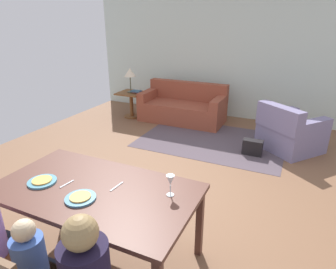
# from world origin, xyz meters

# --- Properties ---
(ground_plane) EXTENTS (7.09, 6.20, 0.02)m
(ground_plane) POSITION_xyz_m (0.00, 0.50, -0.01)
(ground_plane) COLOR brown
(back_wall) EXTENTS (7.09, 0.10, 2.70)m
(back_wall) POSITION_xyz_m (0.00, 3.65, 1.35)
(back_wall) COLOR silver
(back_wall) RESTS_ON ground_plane
(dining_table) EXTENTS (1.76, 0.98, 0.76)m
(dining_table) POSITION_xyz_m (-0.23, -1.21, 0.69)
(dining_table) COLOR #522F25
(dining_table) RESTS_ON ground_plane
(plate_near_man) EXTENTS (0.25, 0.25, 0.02)m
(plate_near_man) POSITION_xyz_m (-0.72, -1.33, 0.77)
(plate_near_man) COLOR teal
(plate_near_man) RESTS_ON dining_table
(pizza_near_man) EXTENTS (0.17, 0.17, 0.01)m
(pizza_near_man) POSITION_xyz_m (-0.72, -1.33, 0.78)
(pizza_near_man) COLOR gold
(pizza_near_man) RESTS_ON plate_near_man
(plate_near_child) EXTENTS (0.25, 0.25, 0.02)m
(plate_near_child) POSITION_xyz_m (-0.23, -1.39, 0.77)
(plate_near_child) COLOR teal
(plate_near_child) RESTS_ON dining_table
(pizza_near_child) EXTENTS (0.17, 0.17, 0.01)m
(pizza_near_child) POSITION_xyz_m (-0.23, -1.39, 0.78)
(pizza_near_child) COLOR gold
(pizza_near_child) RESTS_ON plate_near_child
(wine_glass) EXTENTS (0.07, 0.07, 0.19)m
(wine_glass) POSITION_xyz_m (0.40, -1.03, 0.89)
(wine_glass) COLOR silver
(wine_glass) RESTS_ON dining_table
(fork) EXTENTS (0.04, 0.15, 0.01)m
(fork) POSITION_xyz_m (-0.50, -1.26, 0.76)
(fork) COLOR silver
(fork) RESTS_ON dining_table
(knife) EXTENTS (0.03, 0.17, 0.01)m
(knife) POSITION_xyz_m (-0.08, -1.11, 0.76)
(knife) COLOR silver
(knife) RESTS_ON dining_table
(area_rug) EXTENTS (2.60, 1.80, 0.01)m
(area_rug) POSITION_xyz_m (-0.12, 2.00, 0.00)
(area_rug) COLOR #52464F
(area_rug) RESTS_ON ground_plane
(couch) EXTENTS (1.82, 0.86, 0.82)m
(couch) POSITION_xyz_m (-1.06, 2.86, 0.30)
(couch) COLOR brown
(couch) RESTS_ON ground_plane
(armchair) EXTENTS (1.20, 1.20, 0.82)m
(armchair) POSITION_xyz_m (1.19, 2.16, 0.32)
(armchair) COLOR slate
(armchair) RESTS_ON ground_plane
(side_table) EXTENTS (0.56, 0.56, 0.58)m
(side_table) POSITION_xyz_m (-2.23, 2.60, 0.38)
(side_table) COLOR brown
(side_table) RESTS_ON ground_plane
(table_lamp) EXTENTS (0.26, 0.26, 0.54)m
(table_lamp) POSITION_xyz_m (-2.23, 2.60, 1.01)
(table_lamp) COLOR #494B35
(table_lamp) RESTS_ON side_table
(book_lower) EXTENTS (0.22, 0.16, 0.03)m
(book_lower) POSITION_xyz_m (-2.07, 2.63, 0.59)
(book_lower) COLOR #973637
(book_lower) RESTS_ON side_table
(book_upper) EXTENTS (0.22, 0.16, 0.03)m
(book_upper) POSITION_xyz_m (-2.09, 2.59, 0.62)
(book_upper) COLOR #345777
(book_upper) RESTS_ON book_lower
(handbag) EXTENTS (0.32, 0.16, 0.26)m
(handbag) POSITION_xyz_m (0.67, 1.70, 0.13)
(handbag) COLOR black
(handbag) RESTS_ON ground_plane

